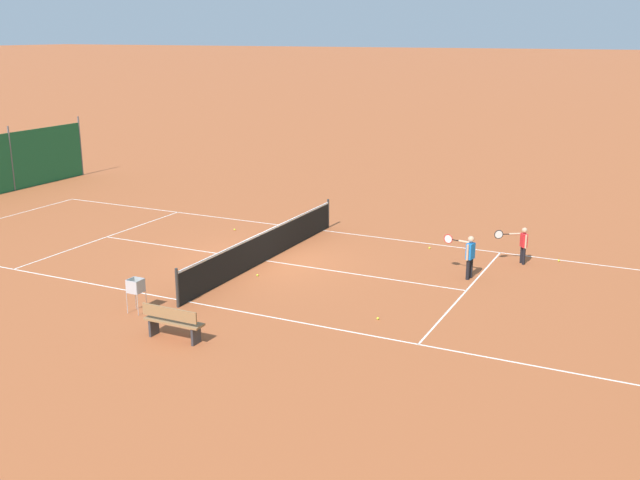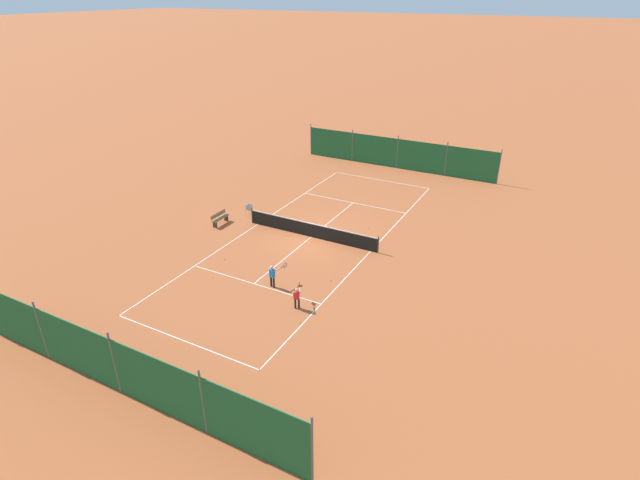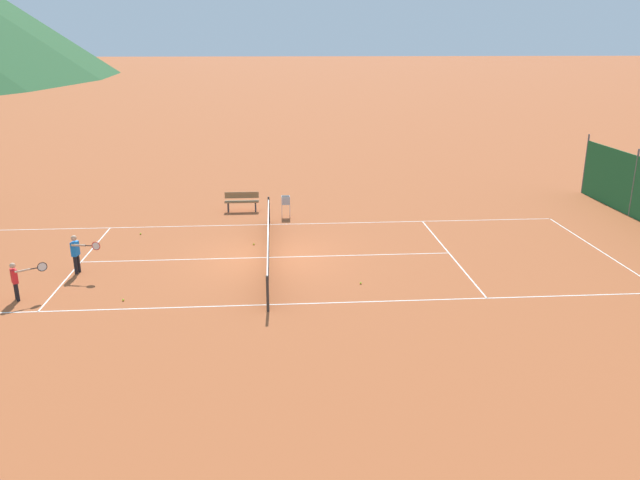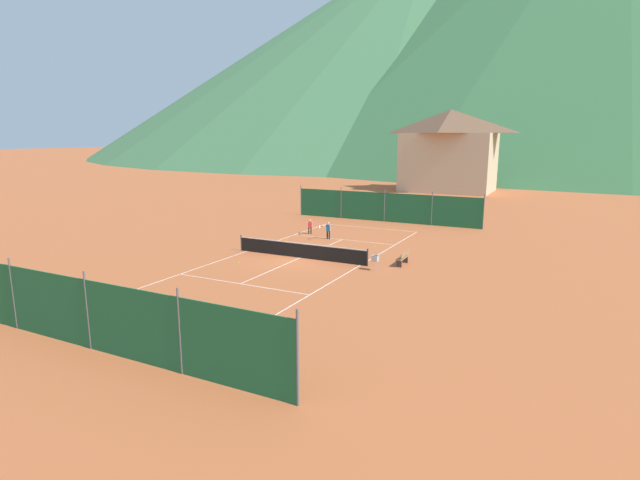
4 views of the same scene
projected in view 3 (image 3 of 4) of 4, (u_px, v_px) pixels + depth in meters
ground_plane at (269, 257)px, 21.71m from camera, size 600.00×600.00×0.00m
court_line_markings at (269, 257)px, 21.71m from camera, size 8.25×23.85×0.01m
tennis_net at (268, 244)px, 21.56m from camera, size 9.18×0.08×1.06m
player_far_baseline at (77, 251)px, 20.03m from camera, size 0.59×1.02×1.28m
player_far_service at (17, 278)px, 17.96m from camera, size 0.52×0.98×1.15m
tennis_ball_alley_right at (123, 300)px, 18.07m from camera, size 0.07×0.07×0.07m
tennis_ball_alley_left at (254, 244)px, 23.04m from camera, size 0.07×0.07×0.07m
tennis_ball_mid_court at (361, 283)px, 19.33m from camera, size 0.07×0.07×0.07m
tennis_ball_by_net_left at (141, 234)px, 24.28m from camera, size 0.07×0.07×0.07m
ball_hopper at (286, 202)px, 26.60m from camera, size 0.36×0.36×0.89m
courtside_bench at (242, 201)px, 27.52m from camera, size 0.36×1.50×0.84m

